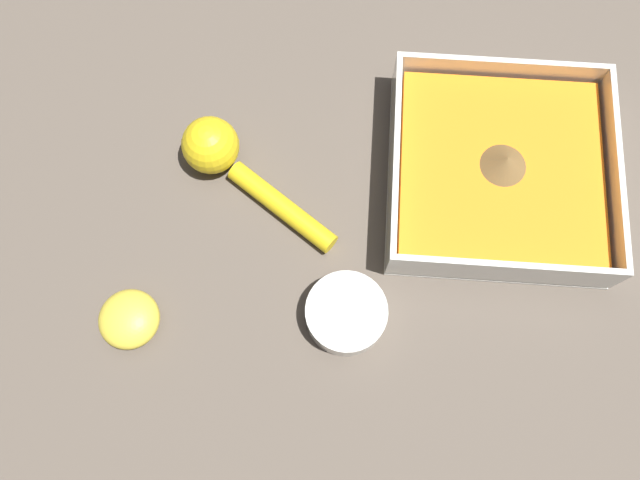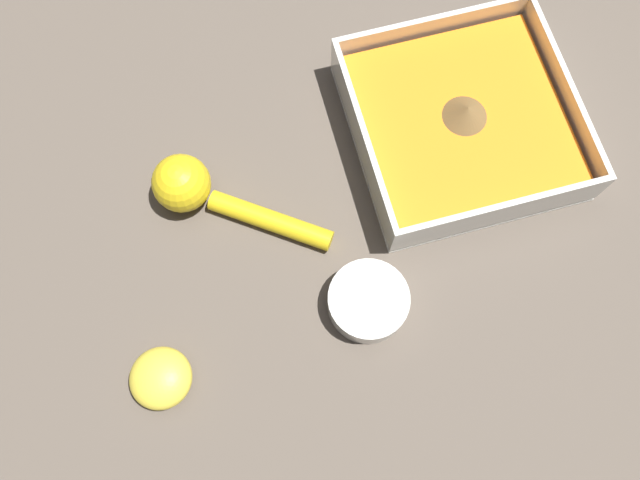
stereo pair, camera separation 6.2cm
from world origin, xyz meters
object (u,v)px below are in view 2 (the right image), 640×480
(lemon_squeezer, at_px, (201,192))
(lemon_half, at_px, (161,378))
(square_dish, at_px, (461,124))
(spice_bowl, at_px, (368,302))

(lemon_squeezer, distance_m, lemon_half, 0.19)
(square_dish, xyz_separation_m, lemon_half, (0.18, -0.36, -0.00))
(lemon_squeezer, bearing_deg, lemon_half, 101.31)
(spice_bowl, distance_m, lemon_squeezer, 0.20)
(square_dish, relative_size, lemon_half, 3.80)
(square_dish, height_order, lemon_half, square_dish)
(lemon_squeezer, bearing_deg, square_dish, -143.36)
(lemon_squeezer, bearing_deg, spice_bowl, 166.64)
(lemon_squeezer, relative_size, lemon_half, 2.83)
(spice_bowl, height_order, lemon_squeezer, lemon_squeezer)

